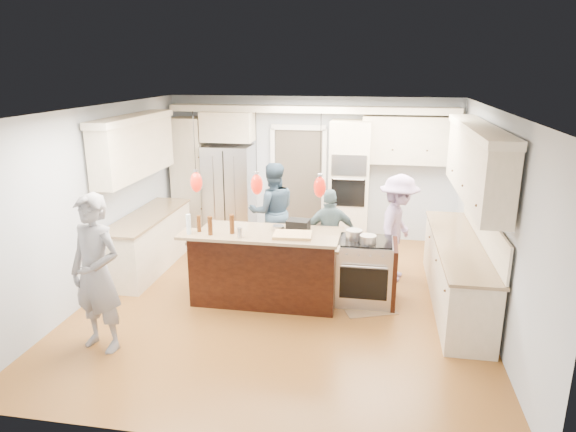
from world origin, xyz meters
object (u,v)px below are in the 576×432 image
object	(u,v)px
refrigerator	(229,192)
island_range	(366,271)
kitchen_island	(268,265)
person_far_left	(272,212)
person_bar_end	(96,274)

from	to	relation	value
refrigerator	island_range	xyz separation A→B (m)	(2.71, -2.49, -0.44)
kitchen_island	person_far_left	size ratio (longest dim) A/B	1.24
refrigerator	kitchen_island	xyz separation A→B (m)	(1.30, -2.57, -0.41)
refrigerator	kitchen_island	bearing A→B (deg)	-63.10
kitchen_island	person_bar_end	distance (m)	2.43
island_range	person_far_left	world-z (taller)	person_far_left
kitchen_island	island_range	distance (m)	1.41
island_range	person_far_left	distance (m)	2.23
kitchen_island	person_far_left	bearing A→B (deg)	98.91
kitchen_island	person_bar_end	xyz separation A→B (m)	(-1.64, -1.73, 0.46)
refrigerator	person_far_left	size ratio (longest dim) A/B	1.07
island_range	person_far_left	bearing A→B (deg)	138.61
person_far_left	island_range	bearing A→B (deg)	118.42
refrigerator	person_far_left	distance (m)	1.49
kitchen_island	person_bar_end	world-z (taller)	person_bar_end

